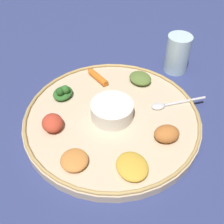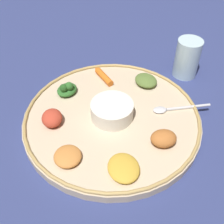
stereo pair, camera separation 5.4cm
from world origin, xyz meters
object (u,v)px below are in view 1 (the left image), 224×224
(center_bowl, at_px, (112,110))
(spoon, at_px, (170,104))
(carrot_near_spoon, at_px, (97,76))
(greens_pile, at_px, (63,93))
(drinking_glass, at_px, (177,56))

(center_bowl, distance_m, spoon, 0.15)
(carrot_near_spoon, bearing_deg, greens_pile, 4.51)
(center_bowl, bearing_deg, drinking_glass, -168.00)
(spoon, distance_m, greens_pile, 0.27)
(spoon, bearing_deg, greens_pile, -43.99)
(greens_pile, xyz_separation_m, carrot_near_spoon, (-0.11, -0.01, -0.01))
(carrot_near_spoon, height_order, drinking_glass, drinking_glass)
(center_bowl, relative_size, spoon, 0.72)
(center_bowl, xyz_separation_m, carrot_near_spoon, (-0.06, -0.14, -0.01))
(greens_pile, height_order, carrot_near_spoon, greens_pile)
(center_bowl, height_order, drinking_glass, drinking_glass)
(spoon, bearing_deg, drinking_glass, -141.12)
(spoon, xyz_separation_m, greens_pile, (0.20, -0.19, 0.01))
(center_bowl, distance_m, carrot_near_spoon, 0.15)
(center_bowl, xyz_separation_m, drinking_glass, (-0.29, -0.06, 0.00))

